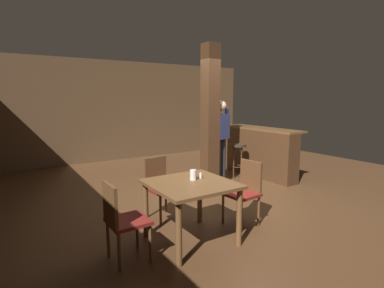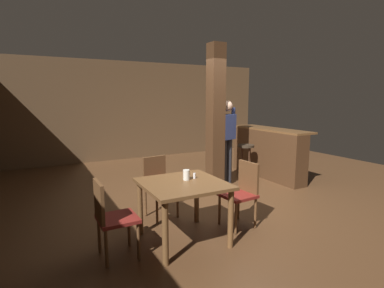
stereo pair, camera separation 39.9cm
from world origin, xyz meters
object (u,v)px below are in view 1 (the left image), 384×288
salt_shaker (201,176)px  standing_person (221,136)px  chair_west (121,218)px  chair_east (245,189)px  dining_table (191,192)px  bar_counter (258,151)px  napkin_cup (193,175)px  bar_stool_near (238,152)px  chair_north (160,184)px

salt_shaker → standing_person: size_ratio=0.04×
chair_west → chair_east: size_ratio=1.00×
dining_table → chair_west: size_ratio=1.10×
dining_table → chair_west: 0.90m
chair_west → bar_counter: (3.92, 1.87, 0.05)m
salt_shaker → bar_counter: 3.34m
dining_table → napkin_cup: size_ratio=7.53×
dining_table → chair_west: bearing=-179.3°
chair_west → napkin_cup: bearing=5.0°
standing_person → bar_stool_near: standing_person is taller
salt_shaker → standing_person: 2.36m
chair_east → standing_person: (0.94, 1.74, 0.50)m
bar_counter → bar_stool_near: 0.54m
dining_table → bar_stool_near: size_ratio=1.29×
bar_stool_near → salt_shaker: bearing=-140.8°
standing_person → bar_counter: 1.26m
dining_table → chair_west: chair_west is taller
chair_west → chair_north: (0.92, 0.91, 0.00)m
chair_north → bar_stool_near: bearing=23.3°
chair_east → bar_stool_near: bearing=50.8°
chair_north → standing_person: standing_person is taller
napkin_cup → standing_person: standing_person is taller
napkin_cup → bar_stool_near: bearing=37.9°
chair_west → dining_table: bearing=0.7°
dining_table → standing_person: 2.59m
dining_table → napkin_cup: napkin_cup is taller
chair_east → standing_person: bearing=61.7°
napkin_cup → standing_person: size_ratio=0.08×
napkin_cup → bar_counter: bearing=31.3°
chair_north → napkin_cup: 0.88m
napkin_cup → salt_shaker: napkin_cup is taller
chair_north → chair_east: same height
napkin_cup → chair_north: bearing=93.8°
chair_north → bar_counter: (3.00, 0.97, 0.05)m
chair_east → bar_stool_near: 2.50m
chair_west → bar_stool_near: 3.92m
salt_shaker → bar_stool_near: size_ratio=0.09×
salt_shaker → bar_counter: size_ratio=0.04×
salt_shaker → bar_counter: bearing=32.2°
napkin_cup → bar_stool_near: 3.07m
dining_table → chair_east: size_ratio=1.10×
napkin_cup → chair_east: bearing=-3.5°
chair_north → standing_person: size_ratio=0.52×
dining_table → salt_shaker: salt_shaker is taller
chair_north → napkin_cup: chair_north is taller
standing_person → bar_stool_near: bearing=16.6°
bar_counter → napkin_cup: bearing=-148.7°
chair_east → napkin_cup: size_ratio=6.83×
standing_person → bar_counter: standing_person is taller
chair_west → bar_stool_near: chair_west is taller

